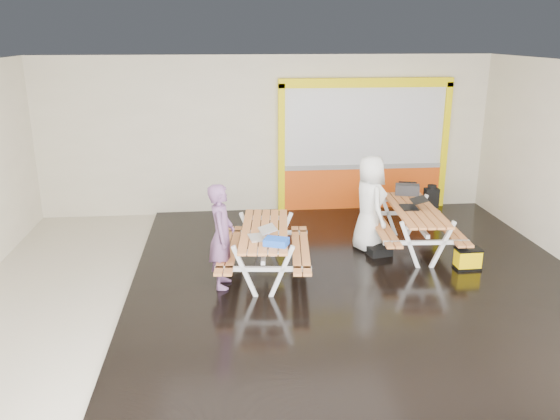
{
  "coord_description": "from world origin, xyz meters",
  "views": [
    {
      "loc": [
        -0.93,
        -8.43,
        3.95
      ],
      "look_at": [
        0.0,
        0.9,
        1.0
      ],
      "focal_mm": 36.34,
      "sensor_mm": 36.0,
      "label": 1
    }
  ],
  "objects": [
    {
      "name": "room",
      "position": [
        0.0,
        0.0,
        1.75
      ],
      "size": [
        10.02,
        8.02,
        3.52
      ],
      "color": "beige",
      "rests_on": "ground"
    },
    {
      "name": "deck",
      "position": [
        1.25,
        0.0,
        0.03
      ],
      "size": [
        7.5,
        7.98,
        0.05
      ],
      "primitive_type": "cube",
      "color": "black",
      "rests_on": "room"
    },
    {
      "name": "kiosk",
      "position": [
        2.2,
        3.93,
        1.44
      ],
      "size": [
        3.88,
        0.16,
        3.0
      ],
      "color": "#E65010",
      "rests_on": "room"
    },
    {
      "name": "picnic_table_left",
      "position": [
        -0.31,
        0.33,
        0.66
      ],
      "size": [
        1.68,
        2.3,
        0.87
      ],
      "color": "#C97639",
      "rests_on": "deck"
    },
    {
      "name": "picnic_table_right",
      "position": [
        2.52,
        1.19,
        0.66
      ],
      "size": [
        1.61,
        2.27,
        0.87
      ],
      "color": "#C97639",
      "rests_on": "deck"
    },
    {
      "name": "person_left",
      "position": [
        -1.01,
        -0.05,
        0.9
      ],
      "size": [
        0.46,
        0.65,
        1.69
      ],
      "primitive_type": "imported",
      "rotation": [
        0.0,
        0.0,
        1.47
      ],
      "color": "#6C4770",
      "rests_on": "deck"
    },
    {
      "name": "person_right",
      "position": [
        1.72,
        1.38,
        0.91
      ],
      "size": [
        0.71,
        0.97,
        1.83
      ],
      "primitive_type": "imported",
      "rotation": [
        0.0,
        0.0,
        1.72
      ],
      "color": "white",
      "rests_on": "deck"
    },
    {
      "name": "laptop_left",
      "position": [
        -0.39,
        -0.08,
        0.92
      ],
      "size": [
        0.46,
        0.43,
        0.18
      ],
      "color": "silver",
      "rests_on": "picnic_table_left"
    },
    {
      "name": "laptop_right",
      "position": [
        2.48,
        1.21,
        0.93
      ],
      "size": [
        0.47,
        0.42,
        0.19
      ],
      "color": "black",
      "rests_on": "picnic_table_right"
    },
    {
      "name": "blue_pouch",
      "position": [
        -0.19,
        -0.42,
        0.91
      ],
      "size": [
        0.42,
        0.36,
        0.1
      ],
      "primitive_type": "cube",
      "rotation": [
        0.0,
        0.0,
        -0.38
      ],
      "color": "blue",
      "rests_on": "picnic_table_left"
    },
    {
      "name": "toolbox",
      "position": [
        2.65,
        2.08,
        0.97
      ],
      "size": [
        0.51,
        0.35,
        0.27
      ],
      "color": "black",
      "rests_on": "picnic_table_right"
    },
    {
      "name": "backpack",
      "position": [
        3.18,
        2.14,
        0.8
      ],
      "size": [
        0.28,
        0.19,
        0.46
      ],
      "color": "black",
      "rests_on": "picnic_table_right"
    },
    {
      "name": "dark_case",
      "position": [
        1.84,
        1.0,
        0.13
      ],
      "size": [
        0.47,
        0.4,
        0.16
      ],
      "primitive_type": "cube",
      "rotation": [
        0.0,
        0.0,
        0.22
      ],
      "color": "black",
      "rests_on": "deck"
    },
    {
      "name": "fluke_bag",
      "position": [
        3.18,
        0.23,
        0.23
      ],
      "size": [
        0.44,
        0.29,
        0.37
      ],
      "color": "black",
      "rests_on": "deck"
    }
  ]
}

